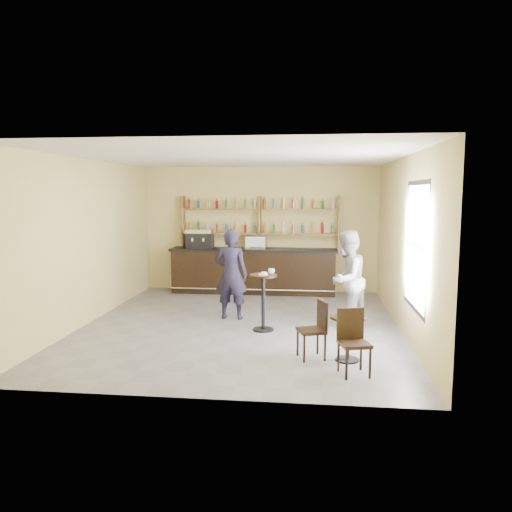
# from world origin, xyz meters

# --- Properties ---
(floor) EXTENTS (7.00, 7.00, 0.00)m
(floor) POSITION_xyz_m (0.00, 0.00, 0.00)
(floor) COLOR slate
(floor) RESTS_ON ground
(ceiling) EXTENTS (7.00, 7.00, 0.00)m
(ceiling) POSITION_xyz_m (0.00, 0.00, 3.20)
(ceiling) COLOR white
(ceiling) RESTS_ON wall_back
(wall_back) EXTENTS (7.00, 0.00, 7.00)m
(wall_back) POSITION_xyz_m (0.00, 3.50, 1.60)
(wall_back) COLOR #D0BF76
(wall_back) RESTS_ON floor
(wall_front) EXTENTS (7.00, 0.00, 7.00)m
(wall_front) POSITION_xyz_m (0.00, -3.50, 1.60)
(wall_front) COLOR #D0BF76
(wall_front) RESTS_ON floor
(wall_left) EXTENTS (0.00, 7.00, 7.00)m
(wall_left) POSITION_xyz_m (-3.00, 0.00, 1.60)
(wall_left) COLOR #D0BF76
(wall_left) RESTS_ON floor
(wall_right) EXTENTS (0.00, 7.00, 7.00)m
(wall_right) POSITION_xyz_m (3.00, 0.00, 1.60)
(wall_right) COLOR #D0BF76
(wall_right) RESTS_ON floor
(window_pane) EXTENTS (0.00, 2.00, 2.00)m
(window_pane) POSITION_xyz_m (2.99, -1.20, 1.70)
(window_pane) COLOR white
(window_pane) RESTS_ON wall_right
(window_frame) EXTENTS (0.04, 1.70, 2.10)m
(window_frame) POSITION_xyz_m (2.99, -1.20, 1.70)
(window_frame) COLOR black
(window_frame) RESTS_ON wall_right
(shelf_unit) EXTENTS (4.00, 0.26, 1.40)m
(shelf_unit) POSITION_xyz_m (0.00, 3.37, 1.81)
(shelf_unit) COLOR brown
(shelf_unit) RESTS_ON wall_back
(liquor_bottles) EXTENTS (3.68, 0.10, 1.00)m
(liquor_bottles) POSITION_xyz_m (0.00, 3.37, 1.98)
(liquor_bottles) COLOR #8C5919
(liquor_bottles) RESTS_ON shelf_unit
(bar_counter) EXTENTS (4.21, 0.82, 1.14)m
(bar_counter) POSITION_xyz_m (-0.13, 3.15, 0.57)
(bar_counter) COLOR black
(bar_counter) RESTS_ON floor
(espresso_machine) EXTENTS (0.68, 0.44, 0.48)m
(espresso_machine) POSITION_xyz_m (-1.52, 3.15, 1.38)
(espresso_machine) COLOR black
(espresso_machine) RESTS_ON bar_counter
(pastry_case) EXTENTS (0.54, 0.45, 0.31)m
(pastry_case) POSITION_xyz_m (-0.07, 3.15, 1.30)
(pastry_case) COLOR silver
(pastry_case) RESTS_ON bar_counter
(pedestal_table) EXTENTS (0.56, 0.56, 1.05)m
(pedestal_table) POSITION_xyz_m (0.46, -0.32, 0.53)
(pedestal_table) COLOR black
(pedestal_table) RESTS_ON floor
(napkin) EXTENTS (0.20, 0.20, 0.00)m
(napkin) POSITION_xyz_m (0.46, -0.32, 1.06)
(napkin) COLOR white
(napkin) RESTS_ON pedestal_table
(donut) EXTENTS (0.16, 0.16, 0.04)m
(donut) POSITION_xyz_m (0.47, -0.33, 1.08)
(donut) COLOR #C29247
(donut) RESTS_ON napkin
(cup_pedestal) EXTENTS (0.12, 0.12, 0.09)m
(cup_pedestal) POSITION_xyz_m (0.60, -0.22, 1.10)
(cup_pedestal) COLOR white
(cup_pedestal) RESTS_ON pedestal_table
(man_main) EXTENTS (0.70, 0.49, 1.82)m
(man_main) POSITION_xyz_m (-0.27, 0.49, 0.91)
(man_main) COLOR black
(man_main) RESTS_ON floor
(cafe_table) EXTENTS (0.68, 0.68, 0.69)m
(cafe_table) POSITION_xyz_m (1.90, -1.85, 0.35)
(cafe_table) COLOR black
(cafe_table) RESTS_ON floor
(cup_cafe) EXTENTS (0.13, 0.13, 0.10)m
(cup_cafe) POSITION_xyz_m (1.95, -1.85, 0.74)
(cup_cafe) COLOR white
(cup_cafe) RESTS_ON cafe_table
(chair_west) EXTENTS (0.50, 0.50, 0.90)m
(chair_west) POSITION_xyz_m (1.35, -1.80, 0.45)
(chair_west) COLOR black
(chair_west) RESTS_ON floor
(chair_south) EXTENTS (0.49, 0.49, 0.92)m
(chair_south) POSITION_xyz_m (1.95, -2.45, 0.46)
(chair_south) COLOR black
(chair_south) RESTS_ON floor
(patron_second) EXTENTS (1.05, 1.13, 1.85)m
(patron_second) POSITION_xyz_m (2.00, 0.05, 0.93)
(patron_second) COLOR gray
(patron_second) RESTS_ON floor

